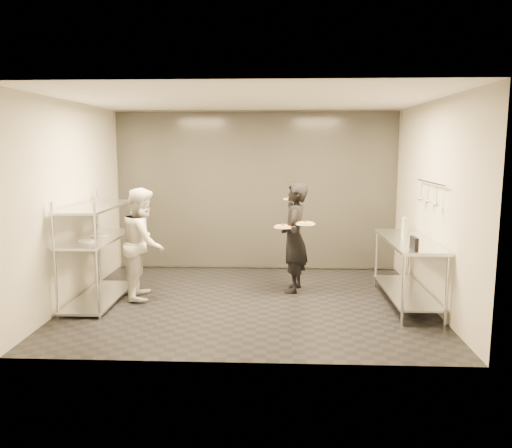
{
  "coord_description": "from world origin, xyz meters",
  "views": [
    {
      "loc": [
        0.39,
        -6.79,
        2.18
      ],
      "look_at": [
        0.08,
        0.12,
        1.1
      ],
      "focal_mm": 35.0,
      "sensor_mm": 36.0,
      "label": 1
    }
  ],
  "objects_px": {
    "waiter": "(294,238)",
    "pizza_plate_far": "(305,223)",
    "bottle_clear": "(404,223)",
    "bottle_green": "(404,228)",
    "pass_rack": "(97,247)",
    "chef": "(143,243)",
    "bottle_dark": "(404,228)",
    "prep_counter": "(408,260)",
    "pos_monitor": "(414,244)",
    "salad_plate": "(292,198)",
    "pizza_plate_near": "(284,226)"
  },
  "relations": [
    {
      "from": "pizza_plate_near",
      "to": "pos_monitor",
      "type": "bearing_deg",
      "value": -34.22
    },
    {
      "from": "prep_counter",
      "to": "pizza_plate_near",
      "type": "distance_m",
      "value": 1.79
    },
    {
      "from": "chef",
      "to": "pizza_plate_far",
      "type": "relative_size",
      "value": 5.62
    },
    {
      "from": "salad_plate",
      "to": "bottle_green",
      "type": "distance_m",
      "value": 1.76
    },
    {
      "from": "waiter",
      "to": "pizza_plate_far",
      "type": "bearing_deg",
      "value": 45.03
    },
    {
      "from": "chef",
      "to": "bottle_dark",
      "type": "height_order",
      "value": "chef"
    },
    {
      "from": "pass_rack",
      "to": "bottle_dark",
      "type": "distance_m",
      "value": 4.35
    },
    {
      "from": "pizza_plate_far",
      "to": "bottle_green",
      "type": "relative_size",
      "value": 1.02
    },
    {
      "from": "pizza_plate_near",
      "to": "salad_plate",
      "type": "height_order",
      "value": "salad_plate"
    },
    {
      "from": "bottle_clear",
      "to": "bottle_dark",
      "type": "bearing_deg",
      "value": -103.81
    },
    {
      "from": "bottle_clear",
      "to": "chef",
      "type": "bearing_deg",
      "value": -171.18
    },
    {
      "from": "pos_monitor",
      "to": "bottle_green",
      "type": "distance_m",
      "value": 0.82
    },
    {
      "from": "bottle_green",
      "to": "bottle_clear",
      "type": "xyz_separation_m",
      "value": [
        0.17,
        0.7,
        -0.04
      ]
    },
    {
      "from": "pass_rack",
      "to": "pizza_plate_far",
      "type": "xyz_separation_m",
      "value": [
        2.94,
        0.37,
        0.31
      ]
    },
    {
      "from": "prep_counter",
      "to": "bottle_green",
      "type": "distance_m",
      "value": 0.45
    },
    {
      "from": "prep_counter",
      "to": "pos_monitor",
      "type": "bearing_deg",
      "value": -99.46
    },
    {
      "from": "pass_rack",
      "to": "bottle_dark",
      "type": "height_order",
      "value": "pass_rack"
    },
    {
      "from": "pizza_plate_far",
      "to": "bottle_dark",
      "type": "relative_size",
      "value": 1.36
    },
    {
      "from": "prep_counter",
      "to": "bottle_green",
      "type": "bearing_deg",
      "value": 111.41
    },
    {
      "from": "pizza_plate_near",
      "to": "bottle_green",
      "type": "height_order",
      "value": "bottle_green"
    },
    {
      "from": "bottle_green",
      "to": "pass_rack",
      "type": "bearing_deg",
      "value": -178.68
    },
    {
      "from": "waiter",
      "to": "bottle_dark",
      "type": "xyz_separation_m",
      "value": [
        1.55,
        -0.29,
        0.2
      ]
    },
    {
      "from": "salad_plate",
      "to": "bottle_dark",
      "type": "bearing_deg",
      "value": -20.21
    },
    {
      "from": "bottle_dark",
      "to": "bottle_green",
      "type": "bearing_deg",
      "value": -102.51
    },
    {
      "from": "pass_rack",
      "to": "bottle_clear",
      "type": "xyz_separation_m",
      "value": [
        4.46,
        0.8,
        0.25
      ]
    },
    {
      "from": "prep_counter",
      "to": "bottle_clear",
      "type": "xyz_separation_m",
      "value": [
        0.13,
        0.8,
        0.39
      ]
    },
    {
      "from": "waiter",
      "to": "chef",
      "type": "distance_m",
      "value": 2.22
    },
    {
      "from": "salad_plate",
      "to": "bottle_green",
      "type": "bearing_deg",
      "value": -26.83
    },
    {
      "from": "pizza_plate_near",
      "to": "pizza_plate_far",
      "type": "relative_size",
      "value": 0.99
    },
    {
      "from": "prep_counter",
      "to": "bottle_green",
      "type": "relative_size",
      "value": 6.45
    },
    {
      "from": "bottle_green",
      "to": "bottle_clear",
      "type": "distance_m",
      "value": 0.72
    },
    {
      "from": "pass_rack",
      "to": "pos_monitor",
      "type": "relative_size",
      "value": 6.99
    },
    {
      "from": "bottle_green",
      "to": "salad_plate",
      "type": "bearing_deg",
      "value": 153.17
    },
    {
      "from": "prep_counter",
      "to": "salad_plate",
      "type": "distance_m",
      "value": 1.96
    },
    {
      "from": "pizza_plate_far",
      "to": "bottle_green",
      "type": "bearing_deg",
      "value": -11.44
    },
    {
      "from": "pizza_plate_far",
      "to": "pos_monitor",
      "type": "bearing_deg",
      "value": -40.61
    },
    {
      "from": "waiter",
      "to": "chef",
      "type": "relative_size",
      "value": 1.03
    },
    {
      "from": "pass_rack",
      "to": "prep_counter",
      "type": "relative_size",
      "value": 0.89
    },
    {
      "from": "pizza_plate_far",
      "to": "bottle_dark",
      "type": "bearing_deg",
      "value": -3.19
    },
    {
      "from": "prep_counter",
      "to": "chef",
      "type": "height_order",
      "value": "chef"
    },
    {
      "from": "chef",
      "to": "pizza_plate_near",
      "type": "distance_m",
      "value": 2.04
    },
    {
      "from": "waiter",
      "to": "salad_plate",
      "type": "height_order",
      "value": "waiter"
    },
    {
      "from": "pass_rack",
      "to": "chef",
      "type": "distance_m",
      "value": 0.63
    },
    {
      "from": "chef",
      "to": "bottle_dark",
      "type": "bearing_deg",
      "value": -96.38
    },
    {
      "from": "salad_plate",
      "to": "prep_counter",
      "type": "bearing_deg",
      "value": -29.01
    },
    {
      "from": "bottle_clear",
      "to": "bottle_green",
      "type": "bearing_deg",
      "value": -103.45
    },
    {
      "from": "bottle_dark",
      "to": "chef",
      "type": "bearing_deg",
      "value": -178.6
    },
    {
      "from": "pass_rack",
      "to": "bottle_green",
      "type": "distance_m",
      "value": 4.3
    },
    {
      "from": "pass_rack",
      "to": "pizza_plate_near",
      "type": "xyz_separation_m",
      "value": [
        2.62,
        0.36,
        0.26
      ]
    },
    {
      "from": "waiter",
      "to": "salad_plate",
      "type": "relative_size",
      "value": 6.35
    }
  ]
}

